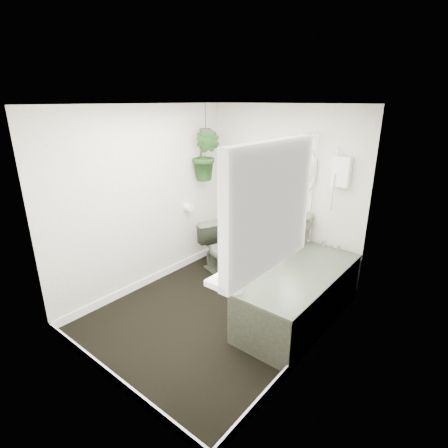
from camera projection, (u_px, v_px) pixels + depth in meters
The scene contains 22 objects.
floor at pixel (216, 312), 4.09m from camera, with size 2.30×2.80×0.02m, color black.
ceiling at pixel (214, 103), 3.31m from camera, with size 2.30×2.80×0.02m, color white.
wall_back at pixel (283, 193), 4.73m from camera, with size 2.30×0.02×2.30m, color beige.
wall_front at pixel (96, 265), 2.67m from camera, with size 2.30×0.02×2.30m, color beige.
wall_left at pixel (145, 200), 4.39m from camera, with size 0.02×2.80×2.30m, color beige.
wall_right at pixel (317, 246), 3.01m from camera, with size 0.02×2.80×2.30m, color beige.
skirting at pixel (216, 308), 4.07m from camera, with size 2.30×2.80×0.10m, color white.
bathtub at pixel (300, 295), 3.88m from camera, with size 0.72×1.72×0.58m, color #424938, non-canonical shape.
bath_screen at pixel (300, 195), 4.10m from camera, with size 0.04×0.72×1.40m, color silver, non-canonical shape.
shower_box at pixel (341, 172), 4.07m from camera, with size 0.20×0.10×0.35m, color white.
oval_mirror at pixel (300, 170), 4.43m from camera, with size 0.46×0.03×0.62m, color beige.
wall_sconce at pixel (272, 174), 4.70m from camera, with size 0.04×0.04×0.22m, color black.
toilet_roll_holder at pixel (188, 207), 4.95m from camera, with size 0.11×0.11×0.11m, color white.
window_recess at pixel (270, 208), 2.37m from camera, with size 0.08×1.00×0.90m, color white.
window_sill at pixel (259, 261), 2.55m from camera, with size 0.18×1.00×0.04m, color white.
window_blinds at pixel (264, 206), 2.40m from camera, with size 0.01×0.86×0.76m, color white.
toilet at pixel (220, 250), 4.90m from camera, with size 0.38×0.67×0.69m, color #424938.
pedestal_sink at pixel (289, 247), 4.66m from camera, with size 0.57×0.48×0.97m, color #424938, non-canonical shape.
sill_plant at pixel (281, 232), 2.73m from camera, with size 0.21×0.19×0.24m, color black.
hanging_plant at pixel (206, 155), 4.81m from camera, with size 0.39×0.32×0.71m, color black.
soap_bottle at pixel (236, 283), 3.34m from camera, with size 0.09×0.10×0.21m, color #2B2422.
hanging_pot at pixel (206, 133), 4.71m from camera, with size 0.16×0.16×0.12m, color #352F25.
Camera 1 is at (2.28, -2.66, 2.34)m, focal length 28.00 mm.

